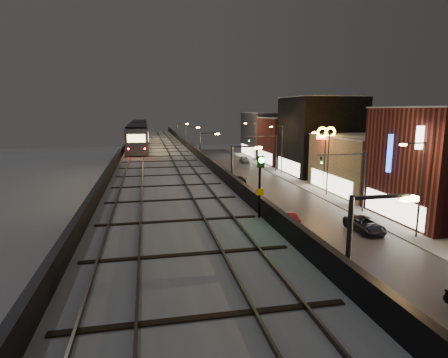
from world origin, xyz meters
TOP-DOWN VIEW (x-y plane):
  - ground at (0.00, 0.00)m, footprint 220.00×220.00m
  - road_surface at (7.50, 35.00)m, footprint 17.00×120.00m
  - sidewalk_right at (17.50, 35.00)m, footprint 4.00×120.00m
  - under_viaduct_pavement at (-6.00, 35.00)m, footprint 11.00×120.00m
  - elevated_viaduct at (-6.00, 31.84)m, footprint 9.00×100.00m
  - viaduct_trackbed at (-6.01, 31.97)m, footprint 8.40×100.00m
  - viaduct_parapet_streetside at (-1.65, 32.00)m, footprint 0.30×100.00m
  - viaduct_parapet_far at (-10.35, 32.00)m, footprint 0.30×100.00m
  - building_b at (23.99, 18.00)m, footprint 12.20×12.20m
  - building_c at (23.99, 32.00)m, footprint 12.20×15.20m
  - building_d at (23.99, 48.00)m, footprint 12.20×13.20m
  - building_e at (23.99, 62.00)m, footprint 12.20×12.20m
  - building_f at (23.99, 76.00)m, footprint 12.20×16.20m
  - streetlight_left_0 at (-0.43, -5.00)m, footprint 2.57×0.28m
  - streetlight_left_1 at (-0.43, 13.00)m, footprint 2.57×0.28m
  - streetlight_right_1 at (16.73, 13.00)m, footprint 2.56×0.28m
  - streetlight_left_2 at (-0.43, 31.00)m, footprint 2.57×0.28m
  - streetlight_right_2 at (16.73, 31.00)m, footprint 2.56×0.28m
  - streetlight_left_3 at (-0.43, 49.00)m, footprint 2.57×0.28m
  - streetlight_right_3 at (16.73, 49.00)m, footprint 2.56×0.28m
  - streetlight_left_4 at (-0.43, 67.00)m, footprint 2.57×0.28m
  - streetlight_right_4 at (16.73, 67.00)m, footprint 2.56×0.28m
  - traffic_light_rig_a at (15.84, 22.00)m, footprint 6.10×0.34m
  - traffic_light_rig_b at (15.84, 52.00)m, footprint 6.10×0.34m
  - subway_train at (-8.50, 44.64)m, footprint 2.75×33.68m
  - rail_signal at (-2.10, 0.79)m, footprint 0.35×0.43m
  - car_taxi at (2.21, 10.15)m, footprint 1.94×3.86m
  - car_near_white at (6.61, 19.33)m, footprint 1.47×4.11m
  - car_mid_silver at (3.01, 34.30)m, footprint 3.39×5.55m
  - car_mid_dark at (6.55, 41.69)m, footprint 2.94×4.93m
  - car_far_white at (1.14, 65.53)m, footprint 2.03×4.41m
  - car_onc_dark at (13.27, 15.59)m, footprint 2.34×5.03m
  - car_onc_red at (14.01, 64.60)m, footprint 2.12×4.57m
  - sign_mcdonalds at (18.00, 33.89)m, footprint 2.80×0.70m
  - sign_citgo at (18.50, 14.40)m, footprint 2.18×0.39m
  - sign_carwash at (18.50, 18.83)m, footprint 1.79×0.35m

SIDE VIEW (x-z plane):
  - ground at x=0.00m, z-range 0.00..0.00m
  - road_surface at x=7.50m, z-range 0.00..0.06m
  - under_viaduct_pavement at x=-6.00m, z-range 0.00..0.06m
  - sidewalk_right at x=17.50m, z-range 0.00..0.14m
  - car_taxi at x=2.21m, z-range 0.00..1.26m
  - car_mid_dark at x=6.55m, z-range 0.00..1.34m
  - car_near_white at x=6.61m, z-range 0.00..1.35m
  - car_onc_dark at x=13.27m, z-range 0.00..1.39m
  - car_mid_silver at x=3.01m, z-range 0.00..1.44m
  - car_far_white at x=1.14m, z-range 0.00..1.47m
  - car_onc_red at x=14.01m, z-range 0.00..1.51m
  - building_c at x=23.99m, z-range 0.00..8.16m
  - traffic_light_rig_a at x=15.84m, z-range 1.00..8.00m
  - traffic_light_rig_b at x=15.84m, z-range 1.00..8.00m
  - building_e at x=23.99m, z-range 0.00..10.16m
  - streetlight_left_0 at x=-0.43m, z-range 0.74..9.74m
  - streetlight_left_1 at x=-0.43m, z-range 0.74..9.74m
  - streetlight_right_1 at x=16.73m, z-range 0.74..9.74m
  - streetlight_left_2 at x=-0.43m, z-range 0.74..9.74m
  - streetlight_right_2 at x=16.73m, z-range 0.74..9.74m
  - streetlight_left_3 at x=-0.43m, z-range 0.74..9.74m
  - streetlight_right_3 at x=16.73m, z-range 0.74..9.74m
  - streetlight_left_4 at x=-0.43m, z-range 0.74..9.74m
  - streetlight_right_4 at x=16.73m, z-range 0.74..9.74m
  - building_f at x=23.99m, z-range 0.00..11.16m
  - elevated_viaduct at x=-6.00m, z-range 2.47..8.77m
  - building_b at x=23.99m, z-range 0.00..12.16m
  - viaduct_trackbed at x=-6.01m, z-range 6.23..6.55m
  - sign_carwash at x=18.50m, z-range 1.96..11.24m
  - viaduct_parapet_streetside at x=-1.65m, z-range 6.30..7.40m
  - viaduct_parapet_far at x=-10.35m, z-range 6.30..7.40m
  - building_d at x=23.99m, z-range 0.00..14.16m
  - sign_mcdonalds at x=18.00m, z-range 2.86..12.27m
  - sign_citgo at x=18.50m, z-range 2.69..13.03m
  - subway_train at x=-8.50m, z-range 6.61..9.89m
  - rail_signal at x=-2.10m, z-range 7.26..10.30m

